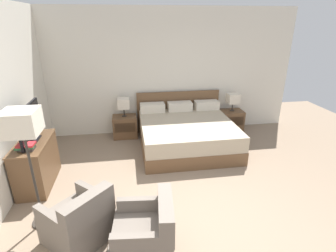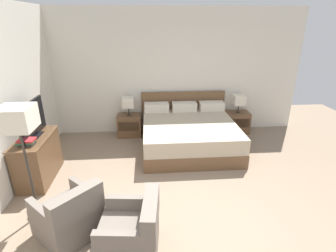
{
  "view_description": "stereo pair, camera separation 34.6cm",
  "coord_description": "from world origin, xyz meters",
  "px_view_note": "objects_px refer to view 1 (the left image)",
  "views": [
    {
      "loc": [
        -0.79,
        -2.55,
        2.59
      ],
      "look_at": [
        -0.09,
        1.96,
        0.75
      ],
      "focal_mm": 28.0,
      "sensor_mm": 36.0,
      "label": 1
    },
    {
      "loc": [
        -0.45,
        -2.59,
        2.59
      ],
      "look_at": [
        -0.09,
        1.96,
        0.75
      ],
      "focal_mm": 28.0,
      "sensor_mm": 36.0,
      "label": 2
    }
  ],
  "objects_px": {
    "book_small_top": "(26,145)",
    "table_lamp_left": "(124,104)",
    "dresser": "(36,163)",
    "tv": "(30,124)",
    "bed": "(186,133)",
    "armchair_companion": "(146,235)",
    "book_red_cover": "(27,149)",
    "floor_lamp": "(22,128)",
    "nightstand_right": "(231,120)",
    "table_lamp_right": "(233,99)",
    "armchair_by_window": "(79,222)",
    "nightstand_left": "(125,126)",
    "book_blue_cover": "(25,147)"
  },
  "relations": [
    {
      "from": "table_lamp_right",
      "to": "table_lamp_left",
      "type": "bearing_deg",
      "value": 180.0
    },
    {
      "from": "table_lamp_right",
      "to": "book_blue_cover",
      "type": "relative_size",
      "value": 1.68
    },
    {
      "from": "book_red_cover",
      "to": "armchair_by_window",
      "type": "xyz_separation_m",
      "value": [
        0.86,
        -1.11,
        -0.52
      ]
    },
    {
      "from": "table_lamp_right",
      "to": "book_small_top",
      "type": "xyz_separation_m",
      "value": [
        -4.07,
        -2.04,
        0.05
      ]
    },
    {
      "from": "nightstand_right",
      "to": "floor_lamp",
      "type": "height_order",
      "value": "floor_lamp"
    },
    {
      "from": "dresser",
      "to": "armchair_by_window",
      "type": "xyz_separation_m",
      "value": [
        0.87,
        -1.39,
        -0.12
      ]
    },
    {
      "from": "dresser",
      "to": "book_small_top",
      "type": "relative_size",
      "value": 4.38
    },
    {
      "from": "bed",
      "to": "table_lamp_left",
      "type": "bearing_deg",
      "value": 151.23
    },
    {
      "from": "table_lamp_right",
      "to": "book_small_top",
      "type": "bearing_deg",
      "value": -153.4
    },
    {
      "from": "nightstand_right",
      "to": "book_small_top",
      "type": "bearing_deg",
      "value": -153.41
    },
    {
      "from": "tv",
      "to": "bed",
      "type": "bearing_deg",
      "value": 19.22
    },
    {
      "from": "bed",
      "to": "book_small_top",
      "type": "distance_m",
      "value": 3.1
    },
    {
      "from": "dresser",
      "to": "tv",
      "type": "bearing_deg",
      "value": 87.85
    },
    {
      "from": "tv",
      "to": "armchair_companion",
      "type": "distance_m",
      "value": 2.58
    },
    {
      "from": "book_small_top",
      "to": "floor_lamp",
      "type": "relative_size",
      "value": 0.15
    },
    {
      "from": "nightstand_right",
      "to": "table_lamp_right",
      "type": "height_order",
      "value": "table_lamp_right"
    },
    {
      "from": "table_lamp_left",
      "to": "nightstand_left",
      "type": "bearing_deg",
      "value": -90.0
    },
    {
      "from": "bed",
      "to": "table_lamp_right",
      "type": "xyz_separation_m",
      "value": [
        1.32,
        0.72,
        0.51
      ]
    },
    {
      "from": "armchair_companion",
      "to": "book_red_cover",
      "type": "bearing_deg",
      "value": 138.83
    },
    {
      "from": "bed",
      "to": "armchair_companion",
      "type": "relative_size",
      "value": 2.66
    },
    {
      "from": "bed",
      "to": "armchair_by_window",
      "type": "distance_m",
      "value": 3.07
    },
    {
      "from": "nightstand_right",
      "to": "book_blue_cover",
      "type": "relative_size",
      "value": 2.17
    },
    {
      "from": "bed",
      "to": "book_blue_cover",
      "type": "bearing_deg",
      "value": -154.6
    },
    {
      "from": "table_lamp_right",
      "to": "tv",
      "type": "bearing_deg",
      "value": -157.54
    },
    {
      "from": "dresser",
      "to": "book_small_top",
      "type": "distance_m",
      "value": 0.55
    },
    {
      "from": "table_lamp_left",
      "to": "book_blue_cover",
      "type": "bearing_deg",
      "value": -125.43
    },
    {
      "from": "book_small_top",
      "to": "table_lamp_left",
      "type": "bearing_deg",
      "value": 54.87
    },
    {
      "from": "bed",
      "to": "table_lamp_right",
      "type": "height_order",
      "value": "bed"
    },
    {
      "from": "dresser",
      "to": "armchair_companion",
      "type": "height_order",
      "value": "dresser"
    },
    {
      "from": "nightstand_left",
      "to": "book_red_cover",
      "type": "bearing_deg",
      "value": -125.16
    },
    {
      "from": "book_red_cover",
      "to": "floor_lamp",
      "type": "height_order",
      "value": "floor_lamp"
    },
    {
      "from": "table_lamp_right",
      "to": "nightstand_left",
      "type": "bearing_deg",
      "value": -179.97
    },
    {
      "from": "floor_lamp",
      "to": "nightstand_left",
      "type": "bearing_deg",
      "value": 67.46
    },
    {
      "from": "table_lamp_left",
      "to": "book_small_top",
      "type": "bearing_deg",
      "value": -125.13
    },
    {
      "from": "floor_lamp",
      "to": "bed",
      "type": "bearing_deg",
      "value": 39.5
    },
    {
      "from": "tv",
      "to": "book_red_cover",
      "type": "height_order",
      "value": "tv"
    },
    {
      "from": "armchair_by_window",
      "to": "table_lamp_right",
      "type": "bearing_deg",
      "value": 44.41
    },
    {
      "from": "bed",
      "to": "nightstand_right",
      "type": "relative_size",
      "value": 3.63
    },
    {
      "from": "tv",
      "to": "floor_lamp",
      "type": "distance_m",
      "value": 1.16
    },
    {
      "from": "table_lamp_left",
      "to": "tv",
      "type": "height_order",
      "value": "tv"
    },
    {
      "from": "bed",
      "to": "nightstand_right",
      "type": "xyz_separation_m",
      "value": [
        1.32,
        0.72,
        -0.06
      ]
    },
    {
      "from": "nightstand_left",
      "to": "floor_lamp",
      "type": "bearing_deg",
      "value": -112.54
    },
    {
      "from": "book_red_cover",
      "to": "floor_lamp",
      "type": "bearing_deg",
      "value": -67.59
    },
    {
      "from": "tv",
      "to": "book_blue_cover",
      "type": "relative_size",
      "value": 3.67
    },
    {
      "from": "table_lamp_left",
      "to": "book_red_cover",
      "type": "distance_m",
      "value": 2.49
    },
    {
      "from": "nightstand_right",
      "to": "armchair_by_window",
      "type": "bearing_deg",
      "value": -135.6
    },
    {
      "from": "armchair_by_window",
      "to": "floor_lamp",
      "type": "bearing_deg",
      "value": 145.1
    },
    {
      "from": "book_small_top",
      "to": "armchair_by_window",
      "type": "height_order",
      "value": "book_small_top"
    },
    {
      "from": "table_lamp_right",
      "to": "book_small_top",
      "type": "height_order",
      "value": "table_lamp_right"
    },
    {
      "from": "bed",
      "to": "tv",
      "type": "relative_size",
      "value": 2.14
    }
  ]
}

